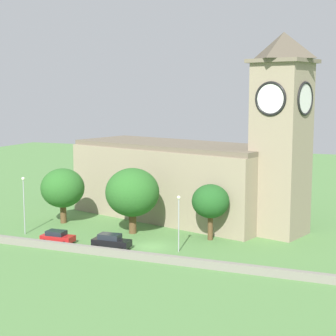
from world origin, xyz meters
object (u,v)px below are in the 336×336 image
streetlamp_west_end (24,197)px  church (194,172)px  car_black (111,241)px  tree_riverside_east (63,188)px  car_red (57,237)px  tree_riverside_west (211,202)px  streetlamp_west_mid (179,214)px  tree_churchyard (132,193)px

streetlamp_west_end → church: bearing=42.6°
car_black → tree_riverside_east: size_ratio=0.60×
church → car_black: (-4.14, -18.82, -6.33)m
church → tree_riverside_east: bearing=-151.4°
car_red → tree_riverside_west: 20.22m
car_red → streetlamp_west_end: 8.30m
car_black → church: bearing=77.6°
church → car_black: church is taller
tree_riverside_west → church: bearing=120.1°
tree_riverside_east → tree_riverside_west: (23.02, -0.87, -0.10)m
car_black → tree_riverside_west: bearing=40.5°
church → car_red: bearing=-121.4°
church → tree_riverside_west: church is taller
car_red → streetlamp_west_mid: 16.37m
car_red → tree_riverside_west: bearing=27.0°
tree_riverside_east → tree_churchyard: (12.12, -1.62, 0.46)m
car_red → tree_riverside_west: (17.62, 8.97, 4.27)m
tree_churchyard → car_red: bearing=-129.2°
tree_churchyard → streetlamp_west_mid: bearing=-33.4°
car_red → tree_riverside_east: (-5.41, 9.84, 4.37)m
tree_riverside_west → car_red: bearing=-153.0°
church → streetlamp_west_end: size_ratio=4.92×
car_red → tree_riverside_east: 12.05m
tree_riverside_east → car_black: bearing=-36.2°
tree_churchyard → streetlamp_west_end: bearing=-156.1°
church → car_black: size_ratio=7.96×
streetlamp_west_mid → streetlamp_west_end: bearing=179.9°
car_black → tree_churchyard: bearing=96.1°
car_red → church: bearing=58.6°
church → streetlamp_west_end: bearing=-137.4°
streetlamp_west_end → tree_riverside_west: 25.22m
car_red → car_black: (7.55, 0.36, 0.11)m
streetlamp_west_mid → tree_riverside_east: (-21.17, 7.59, 0.58)m
car_red → streetlamp_west_end: streetlamp_west_end is taller
car_red → streetlamp_west_mid: size_ratio=0.62×
car_black → streetlamp_west_mid: (8.21, 1.89, 3.68)m
car_black → streetlamp_west_mid: size_ratio=0.70×
church → car_red: church is taller
church → tree_churchyard: 12.14m
church → car_black: bearing=-102.4°
church → tree_riverside_east: 19.59m
car_black → streetlamp_west_end: streetlamp_west_end is taller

